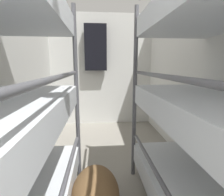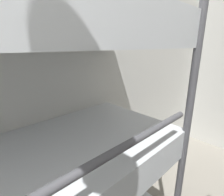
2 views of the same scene
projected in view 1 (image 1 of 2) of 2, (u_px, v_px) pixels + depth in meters
wall_right at (219, 76)px, 1.70m from camera, size 0.06×4.37×2.31m
wall_back at (101, 70)px, 3.72m from camera, size 2.24×0.06×2.31m
duffel_bag at (96, 194)px, 1.45m from camera, size 0.40×0.60×0.40m
hanging_coat at (96, 48)px, 3.48m from camera, size 0.44×0.12×0.90m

